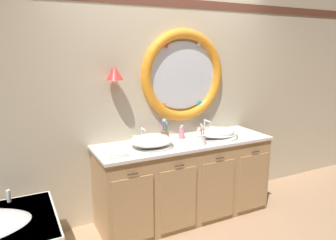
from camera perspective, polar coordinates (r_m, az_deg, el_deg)
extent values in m
plane|color=tan|center=(3.55, 4.02, -18.61)|extent=(14.00, 14.00, 0.00)
cube|color=beige|center=(3.60, -0.48, 3.96)|extent=(6.40, 0.08, 2.60)
cube|color=brown|center=(3.56, -0.18, 20.34)|extent=(6.27, 0.01, 0.09)
ellipsoid|color=silver|center=(3.62, 2.73, 7.92)|extent=(0.92, 0.02, 0.75)
torus|color=orange|center=(3.61, 2.76, 7.92)|extent=(1.03, 0.11, 1.03)
cube|color=orange|center=(3.85, 8.80, 7.72)|extent=(0.05, 0.01, 0.05)
cube|color=silver|center=(3.69, 5.56, 13.29)|extent=(0.05, 0.01, 0.05)
cube|color=red|center=(3.49, -0.40, 13.18)|extent=(0.05, 0.01, 0.05)
cube|color=teal|center=(3.41, -3.91, 6.98)|extent=(0.04, 0.01, 0.04)
cube|color=orange|center=(3.53, -0.79, 2.66)|extent=(0.05, 0.01, 0.05)
cube|color=teal|center=(3.76, 5.68, 2.95)|extent=(0.05, 0.01, 0.05)
cylinder|color=#4C3823|center=(3.26, -9.78, 8.73)|extent=(0.02, 0.09, 0.02)
cone|color=red|center=(3.21, -9.50, 8.34)|extent=(0.17, 0.17, 0.14)
cube|color=tan|center=(3.58, 2.90, -10.73)|extent=(1.90, 0.60, 0.85)
cube|color=silver|center=(3.43, 2.98, -3.99)|extent=(1.94, 0.63, 0.03)
cube|color=silver|center=(3.70, 0.74, -3.98)|extent=(1.90, 0.02, 0.11)
cube|color=tan|center=(3.07, -6.20, -15.81)|extent=(0.40, 0.02, 0.64)
cylinder|color=#422D1E|center=(2.91, -6.29, -9.59)|extent=(0.10, 0.01, 0.01)
cube|color=tan|center=(3.25, 1.91, -14.09)|extent=(0.40, 0.02, 0.64)
cylinder|color=#422D1E|center=(3.09, 2.07, -8.14)|extent=(0.10, 0.01, 0.01)
cube|color=tan|center=(3.48, 8.96, -12.35)|extent=(0.40, 0.02, 0.64)
cylinder|color=#422D1E|center=(3.34, 9.29, -6.74)|extent=(0.10, 0.01, 0.01)
cube|color=tan|center=(3.76, 14.97, -10.70)|extent=(0.40, 0.02, 0.64)
cylinder|color=#422D1E|center=(3.63, 15.42, -5.46)|extent=(0.10, 0.01, 0.01)
cylinder|color=silver|center=(3.20, -26.59, -12.06)|extent=(0.04, 0.04, 0.11)
ellipsoid|color=white|center=(3.21, -2.96, -3.70)|extent=(0.41, 0.32, 0.13)
torus|color=white|center=(3.21, -2.96, -3.65)|extent=(0.43, 0.43, 0.02)
cylinder|color=silver|center=(3.21, -2.96, -3.65)|extent=(0.03, 0.03, 0.01)
ellipsoid|color=white|center=(3.60, 8.77, -2.20)|extent=(0.44, 0.27, 0.11)
torus|color=white|center=(3.60, 8.77, -2.16)|extent=(0.46, 0.46, 0.02)
cylinder|color=silver|center=(3.60, 8.77, -2.16)|extent=(0.03, 0.03, 0.01)
cylinder|color=silver|center=(3.45, -4.66, -3.50)|extent=(0.05, 0.05, 0.02)
cylinder|color=silver|center=(3.43, -4.68, -2.44)|extent=(0.02, 0.02, 0.11)
sphere|color=silver|center=(3.42, -4.70, -1.54)|extent=(0.03, 0.03, 0.03)
cylinder|color=silver|center=(3.38, -4.39, -1.72)|extent=(0.02, 0.10, 0.02)
cylinder|color=silver|center=(3.41, -6.05, -3.35)|extent=(0.04, 0.04, 0.06)
cylinder|color=silver|center=(3.48, -3.32, -3.00)|extent=(0.04, 0.04, 0.06)
cube|color=silver|center=(3.41, -6.06, -2.80)|extent=(0.05, 0.01, 0.01)
cube|color=silver|center=(3.47, -3.33, -2.46)|extent=(0.05, 0.01, 0.01)
cylinder|color=silver|center=(3.81, 6.54, -1.99)|extent=(0.05, 0.05, 0.02)
cylinder|color=silver|center=(3.80, 6.56, -0.95)|extent=(0.02, 0.02, 0.12)
sphere|color=silver|center=(3.78, 6.59, -0.05)|extent=(0.03, 0.03, 0.03)
cylinder|color=silver|center=(3.73, 7.12, -0.24)|extent=(0.02, 0.13, 0.02)
cylinder|color=silver|center=(3.77, 5.54, -1.83)|extent=(0.04, 0.04, 0.06)
cylinder|color=silver|center=(3.85, 7.53, -1.56)|extent=(0.04, 0.04, 0.06)
cube|color=silver|center=(3.76, 5.55, -1.33)|extent=(0.05, 0.01, 0.01)
cube|color=silver|center=(3.84, 7.55, -1.07)|extent=(0.05, 0.01, 0.01)
cylinder|color=#996647|center=(3.49, -0.56, -2.68)|extent=(0.09, 0.09, 0.09)
torus|color=#996647|center=(3.48, -0.56, -1.95)|extent=(0.09, 0.09, 0.01)
cylinder|color=#19ADB2|center=(3.48, -0.25, -1.90)|extent=(0.04, 0.03, 0.16)
cube|color=white|center=(3.46, -0.25, -0.43)|extent=(0.02, 0.02, 0.03)
cylinder|color=#19ADB2|center=(3.49, -0.72, -1.65)|extent=(0.04, 0.04, 0.19)
cube|color=white|center=(3.46, -0.72, 0.03)|extent=(0.02, 0.02, 0.03)
cylinder|color=purple|center=(3.47, -0.87, -1.74)|extent=(0.02, 0.03, 0.19)
cube|color=white|center=(3.44, -0.88, -0.05)|extent=(0.02, 0.02, 0.02)
cylinder|color=#19ADB2|center=(3.46, -0.46, -1.77)|extent=(0.03, 0.04, 0.19)
cube|color=white|center=(3.43, -0.46, -0.07)|extent=(0.03, 0.02, 0.03)
cylinder|color=white|center=(3.31, 6.04, -3.50)|extent=(0.08, 0.08, 0.10)
torus|color=white|center=(3.30, 6.06, -2.66)|extent=(0.09, 0.09, 0.01)
cylinder|color=purple|center=(3.31, 6.35, -2.83)|extent=(0.04, 0.03, 0.15)
cube|color=white|center=(3.29, 6.39, -1.37)|extent=(0.03, 0.02, 0.03)
cylinder|color=yellow|center=(3.30, 5.92, -2.57)|extent=(0.04, 0.01, 0.18)
cube|color=white|center=(3.28, 5.96, -0.84)|extent=(0.02, 0.02, 0.02)
cylinder|color=#E0383D|center=(3.28, 6.11, -2.81)|extent=(0.03, 0.03, 0.17)
cube|color=white|center=(3.25, 6.15, -1.17)|extent=(0.02, 0.02, 0.03)
cylinder|color=pink|center=(3.50, 2.44, -2.35)|extent=(0.06, 0.06, 0.12)
cylinder|color=silver|center=(3.48, 2.45, -1.20)|extent=(0.04, 0.04, 0.02)
cylinder|color=silver|center=(3.46, 2.59, -1.04)|extent=(0.01, 0.04, 0.01)
cube|color=white|center=(2.98, -8.91, -6.25)|extent=(0.18, 0.13, 0.02)
cube|color=white|center=(2.97, -8.93, -5.91)|extent=(0.18, 0.13, 0.02)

